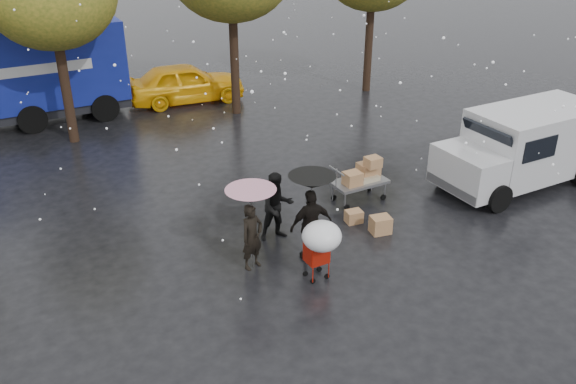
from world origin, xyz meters
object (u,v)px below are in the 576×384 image
person_pink (252,237)px  yellow_taxi (186,83)px  vendor_cart (362,176)px  blue_truck (10,77)px  white_van (524,146)px  shopping_cart (321,239)px  person_black (311,225)px

person_pink → yellow_taxi: bearing=60.6°
yellow_taxi → vendor_cart: bearing=-167.4°
blue_truck → yellow_taxi: 6.30m
white_van → shopping_cart: bearing=-169.2°
vendor_cart → blue_truck: (-7.39, 10.86, 1.03)m
person_black → shopping_cart: 0.97m
person_pink → yellow_taxi: person_pink is taller
vendor_cart → white_van: 4.79m
white_van → blue_truck: (-11.97, 12.18, 0.60)m
person_black → vendor_cart: bearing=-140.2°
person_pink → shopping_cart: (1.03, -1.21, 0.28)m
vendor_cart → shopping_cart: (-3.01, -2.76, 0.34)m
person_pink → person_black: 1.37m
vendor_cart → blue_truck: size_ratio=0.18×
vendor_cart → yellow_taxi: (-1.19, 10.39, 0.05)m
yellow_taxi → person_black: bearing=179.0°
person_black → shopping_cart: bearing=76.9°
blue_truck → shopping_cart: bearing=-72.2°
white_van → yellow_taxi: 13.05m
shopping_cart → yellow_taxi: 13.28m
person_black → blue_truck: (-4.68, 12.72, 0.89)m
shopping_cart → white_van: white_van is taller
person_pink → person_black: size_ratio=0.90×
vendor_cart → shopping_cart: shopping_cart is taller
person_black → yellow_taxi: 12.34m
person_pink → vendor_cart: person_pink is taller
person_pink → shopping_cart: person_pink is taller
vendor_cart → yellow_taxi: 10.45m
yellow_taxi → blue_truck: bearing=91.7°
vendor_cart → yellow_taxi: yellow_taxi is taller
shopping_cart → blue_truck: blue_truck is taller
shopping_cart → yellow_taxi: yellow_taxi is taller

